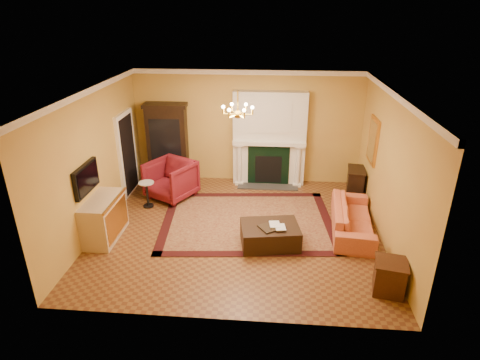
# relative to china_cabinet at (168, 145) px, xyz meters

# --- Properties ---
(floor) EXTENTS (6.00, 5.50, 0.02)m
(floor) POSITION_rel_china_cabinet_xyz_m (2.11, -2.49, -1.04)
(floor) COLOR brown
(floor) RESTS_ON ground
(ceiling) EXTENTS (6.00, 5.50, 0.02)m
(ceiling) POSITION_rel_china_cabinet_xyz_m (2.11, -2.49, 1.98)
(ceiling) COLOR white
(ceiling) RESTS_ON wall_back
(wall_back) EXTENTS (6.00, 0.02, 3.00)m
(wall_back) POSITION_rel_china_cabinet_xyz_m (2.11, 0.27, 0.47)
(wall_back) COLOR gold
(wall_back) RESTS_ON floor
(wall_front) EXTENTS (6.00, 0.02, 3.00)m
(wall_front) POSITION_rel_china_cabinet_xyz_m (2.11, -5.25, 0.47)
(wall_front) COLOR gold
(wall_front) RESTS_ON floor
(wall_left) EXTENTS (0.02, 5.50, 3.00)m
(wall_left) POSITION_rel_china_cabinet_xyz_m (-0.90, -2.49, 0.47)
(wall_left) COLOR gold
(wall_left) RESTS_ON floor
(wall_right) EXTENTS (0.02, 5.50, 3.00)m
(wall_right) POSITION_rel_china_cabinet_xyz_m (5.12, -2.49, 0.47)
(wall_right) COLOR gold
(wall_right) RESTS_ON floor
(fireplace) EXTENTS (1.90, 0.70, 2.50)m
(fireplace) POSITION_rel_china_cabinet_xyz_m (2.71, 0.08, 0.16)
(fireplace) COLOR silver
(fireplace) RESTS_ON wall_back
(crown_molding) EXTENTS (6.00, 5.50, 0.12)m
(crown_molding) POSITION_rel_china_cabinet_xyz_m (2.11, -1.53, 1.91)
(crown_molding) COLOR white
(crown_molding) RESTS_ON ceiling
(doorway) EXTENTS (0.08, 1.05, 2.10)m
(doorway) POSITION_rel_china_cabinet_xyz_m (-0.84, -0.79, 0.01)
(doorway) COLOR white
(doorway) RESTS_ON wall_left
(tv_panel) EXTENTS (0.09, 0.95, 0.58)m
(tv_panel) POSITION_rel_china_cabinet_xyz_m (-0.83, -3.09, 0.32)
(tv_panel) COLOR black
(tv_panel) RESTS_ON wall_left
(gilt_mirror) EXTENTS (0.06, 0.76, 1.05)m
(gilt_mirror) POSITION_rel_china_cabinet_xyz_m (5.08, -1.09, 0.62)
(gilt_mirror) COLOR gold
(gilt_mirror) RESTS_ON wall_right
(chandelier) EXTENTS (0.63, 0.55, 0.53)m
(chandelier) POSITION_rel_china_cabinet_xyz_m (2.11, -2.49, 1.58)
(chandelier) COLOR gold
(chandelier) RESTS_ON ceiling
(oriental_rug) EXTENTS (4.04, 3.18, 0.02)m
(oriental_rug) POSITION_rel_china_cabinet_xyz_m (2.29, -2.11, -1.02)
(oriental_rug) COLOR #4A1310
(oriental_rug) RESTS_ON floor
(china_cabinet) EXTENTS (1.06, 0.52, 2.06)m
(china_cabinet) POSITION_rel_china_cabinet_xyz_m (0.00, 0.00, 0.00)
(china_cabinet) COLOR black
(china_cabinet) RESTS_ON floor
(wingback_armchair) EXTENTS (1.36, 1.34, 1.06)m
(wingback_armchair) POSITION_rel_china_cabinet_xyz_m (0.30, -1.04, -0.50)
(wingback_armchair) COLOR maroon
(wingback_armchair) RESTS_ON floor
(pedestal_table) EXTENTS (0.36, 0.36, 0.64)m
(pedestal_table) POSITION_rel_china_cabinet_xyz_m (-0.15, -1.61, -0.66)
(pedestal_table) COLOR black
(pedestal_table) RESTS_ON floor
(commode) EXTENTS (0.56, 1.19, 0.89)m
(commode) POSITION_rel_china_cabinet_xyz_m (-0.62, -3.05, -0.59)
(commode) COLOR #C7B492
(commode) RESTS_ON floor
(coral_sofa) EXTENTS (0.81, 2.13, 0.81)m
(coral_sofa) POSITION_rel_china_cabinet_xyz_m (4.56, -2.34, -0.63)
(coral_sofa) COLOR #D56E43
(coral_sofa) RESTS_ON floor
(end_table) EXTENTS (0.57, 0.57, 0.56)m
(end_table) POSITION_rel_china_cabinet_xyz_m (4.83, -4.34, -0.75)
(end_table) COLOR #3C1E10
(end_table) RESTS_ON floor
(console_table) EXTENTS (0.48, 0.72, 0.75)m
(console_table) POSITION_rel_china_cabinet_xyz_m (4.89, -0.69, -0.66)
(console_table) COLOR black
(console_table) RESTS_ON floor
(leather_ottoman) EXTENTS (1.26, 1.01, 0.43)m
(leather_ottoman) POSITION_rel_china_cabinet_xyz_m (2.81, -3.05, -0.80)
(leather_ottoman) COLOR black
(leather_ottoman) RESTS_ON oriental_rug
(ottoman_tray) EXTENTS (0.58, 0.55, 0.03)m
(ottoman_tray) POSITION_rel_china_cabinet_xyz_m (2.84, -3.12, -0.57)
(ottoman_tray) COLOR black
(ottoman_tray) RESTS_ON leather_ottoman
(book_a) EXTENTS (0.21, 0.05, 0.28)m
(book_a) POSITION_rel_china_cabinet_xyz_m (2.79, -3.09, -0.42)
(book_a) COLOR gray
(book_a) RESTS_ON ottoman_tray
(book_b) EXTENTS (0.20, 0.05, 0.27)m
(book_b) POSITION_rel_china_cabinet_xyz_m (2.91, -3.18, -0.42)
(book_b) COLOR gray
(book_b) RESTS_ON ottoman_tray
(topiary_left) EXTENTS (0.14, 0.14, 0.38)m
(topiary_left) POSITION_rel_china_cabinet_xyz_m (2.02, 0.04, 0.41)
(topiary_left) COLOR gray
(topiary_left) RESTS_ON fireplace
(topiary_right) EXTENTS (0.14, 0.14, 0.39)m
(topiary_right) POSITION_rel_china_cabinet_xyz_m (3.34, 0.04, 0.41)
(topiary_right) COLOR gray
(topiary_right) RESTS_ON fireplace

